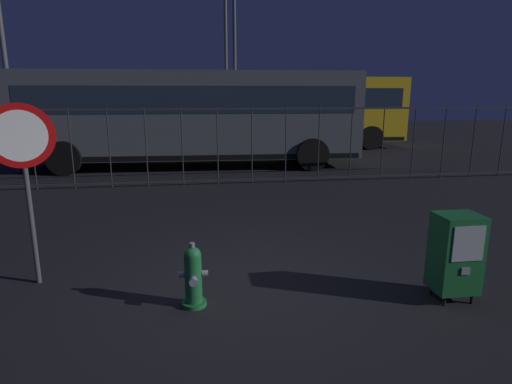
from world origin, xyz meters
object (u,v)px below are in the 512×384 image
object	(u,v)px
newspaper_box_primary	(456,253)
street_light_near_right	(226,41)
fire_hydrant	(193,277)
stop_sign	(23,157)
street_light_near_left	(235,53)
bus_far	(281,108)
bus_near	(192,113)

from	to	relation	value
newspaper_box_primary	street_light_near_right	xyz separation A→B (m)	(-1.44, 14.85, 3.93)
fire_hydrant	street_light_near_right	size ratio (longest dim) A/B	0.09
stop_sign	street_light_near_left	bearing A→B (deg)	73.59
newspaper_box_primary	bus_far	bearing A→B (deg)	86.48
bus_far	street_light_near_right	xyz separation A→B (m)	(-2.32, 0.57, 2.79)
fire_hydrant	newspaper_box_primary	xyz separation A→B (m)	(2.95, -0.27, 0.22)
fire_hydrant	stop_sign	bearing A→B (deg)	155.84
bus_near	street_light_near_left	size ratio (longest dim) A/B	1.56
street_light_near_left	newspaper_box_primary	bearing A→B (deg)	-85.15
bus_far	newspaper_box_primary	bearing A→B (deg)	-91.93
bus_near	newspaper_box_primary	bearing A→B (deg)	-71.05
stop_sign	street_light_near_left	distance (m)	13.39
newspaper_box_primary	bus_near	world-z (taller)	bus_near
street_light_near_left	bus_near	bearing A→B (deg)	-113.95
fire_hydrant	street_light_near_right	bearing A→B (deg)	84.07
stop_sign	newspaper_box_primary	bearing A→B (deg)	-13.11
bus_far	street_light_near_left	bearing A→B (deg)	-164.87
bus_near	street_light_near_left	xyz separation A→B (m)	(1.77, 3.98, 2.24)
bus_far	street_light_near_right	distance (m)	3.67
stop_sign	bus_far	distance (m)	14.35
newspaper_box_primary	fire_hydrant	bearing A→B (deg)	174.78
bus_far	street_light_near_left	xyz separation A→B (m)	(-2.05, -0.49, 2.24)
fire_hydrant	bus_near	size ratio (longest dim) A/B	0.07
bus_far	fire_hydrant	bearing A→B (deg)	-103.71
fire_hydrant	bus_far	bearing A→B (deg)	74.70
stop_sign	street_light_near_left	xyz separation A→B (m)	(3.72, 12.65, 2.35)
bus_near	street_light_near_left	bearing A→B (deg)	68.33
street_light_near_right	street_light_near_left	bearing A→B (deg)	-75.82
newspaper_box_primary	bus_near	size ratio (longest dim) A/B	0.10
fire_hydrant	street_light_near_left	world-z (taller)	street_light_near_left
stop_sign	street_light_near_right	bearing A→B (deg)	75.86
newspaper_box_primary	bus_far	size ratio (longest dim) A/B	0.10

